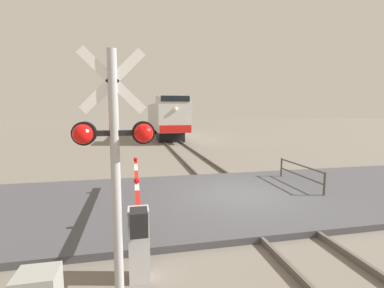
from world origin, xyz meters
name	(u,v)px	position (x,y,z in m)	size (l,w,h in m)	color
ground_plane	(240,199)	(0.00, 0.00, 0.00)	(160.00, 160.00, 0.00)	slate
rail_track_left	(220,198)	(-0.72, 0.00, 0.07)	(0.08, 80.00, 0.15)	#59544C
rail_track_right	(260,195)	(0.72, 0.00, 0.07)	(0.08, 80.00, 0.15)	#59544C
road_surface	(241,196)	(0.00, 0.00, 0.08)	(36.00, 6.13, 0.17)	#47474C
locomotive	(165,117)	(0.00, 22.51, 2.20)	(2.84, 16.83, 4.23)	black
crossing_signal	(115,151)	(-3.76, -4.33, 2.39)	(1.18, 0.33, 3.87)	#ADADB2
crossing_gate	(138,217)	(-3.44, -3.11, 0.87)	(0.36, 5.80, 1.40)	silver
guard_railing	(300,173)	(2.67, 0.66, 0.62)	(0.08, 2.80, 0.95)	#4C4742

